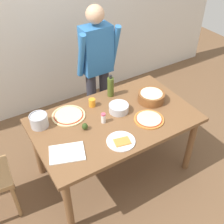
{
  "coord_description": "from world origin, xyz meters",
  "views": [
    {
      "loc": [
        -1.12,
        -1.79,
        2.53
      ],
      "look_at": [
        0.0,
        0.05,
        0.81
      ],
      "focal_mm": 44.86,
      "sensor_mm": 36.0,
      "label": 1
    }
  ],
  "objects_px": {
    "pizza_raw_on_board": "(69,115)",
    "dining_table": "(115,126)",
    "avocado": "(85,126)",
    "person_cook": "(97,64)",
    "olive_oil_bottle": "(111,87)",
    "steel_pot": "(39,120)",
    "cup_orange": "(92,103)",
    "popcorn_bowl": "(151,96)",
    "cutting_board_white": "(67,153)",
    "salt_shaker": "(103,118)",
    "pizza_cooked_on_tray": "(149,119)",
    "plate_with_slice": "(121,141)",
    "mixing_bowl_steel": "(119,108)"
  },
  "relations": [
    {
      "from": "salt_shaker",
      "to": "cutting_board_white",
      "type": "xyz_separation_m",
      "value": [
        -0.47,
        -0.19,
        -0.05
      ]
    },
    {
      "from": "steel_pot",
      "to": "cup_orange",
      "type": "xyz_separation_m",
      "value": [
        0.57,
        0.02,
        -0.02
      ]
    },
    {
      "from": "mixing_bowl_steel",
      "to": "pizza_cooked_on_tray",
      "type": "bearing_deg",
      "value": -56.04
    },
    {
      "from": "person_cook",
      "to": "pizza_raw_on_board",
      "type": "height_order",
      "value": "person_cook"
    },
    {
      "from": "cutting_board_white",
      "to": "cup_orange",
      "type": "bearing_deg",
      "value": 43.69
    },
    {
      "from": "plate_with_slice",
      "to": "olive_oil_bottle",
      "type": "height_order",
      "value": "olive_oil_bottle"
    },
    {
      "from": "pizza_cooked_on_tray",
      "to": "cup_orange",
      "type": "xyz_separation_m",
      "value": [
        -0.37,
        0.49,
        0.03
      ]
    },
    {
      "from": "pizza_cooked_on_tray",
      "to": "mixing_bowl_steel",
      "type": "bearing_deg",
      "value": 123.96
    },
    {
      "from": "cup_orange",
      "to": "salt_shaker",
      "type": "relative_size",
      "value": 0.8
    },
    {
      "from": "steel_pot",
      "to": "cup_orange",
      "type": "height_order",
      "value": "steel_pot"
    },
    {
      "from": "cutting_board_white",
      "to": "avocado",
      "type": "distance_m",
      "value": 0.34
    },
    {
      "from": "popcorn_bowl",
      "to": "steel_pot",
      "type": "distance_m",
      "value": 1.17
    },
    {
      "from": "person_cook",
      "to": "plate_with_slice",
      "type": "xyz_separation_m",
      "value": [
        -0.35,
        -1.06,
        -0.17
      ]
    },
    {
      "from": "pizza_cooked_on_tray",
      "to": "steel_pot",
      "type": "relative_size",
      "value": 1.69
    },
    {
      "from": "person_cook",
      "to": "cutting_board_white",
      "type": "bearing_deg",
      "value": -131.13
    },
    {
      "from": "dining_table",
      "to": "avocado",
      "type": "relative_size",
      "value": 22.86
    },
    {
      "from": "olive_oil_bottle",
      "to": "avocado",
      "type": "xyz_separation_m",
      "value": [
        -0.49,
        -0.35,
        -0.08
      ]
    },
    {
      "from": "person_cook",
      "to": "steel_pot",
      "type": "bearing_deg",
      "value": -151.95
    },
    {
      "from": "steel_pot",
      "to": "plate_with_slice",
      "type": "bearing_deg",
      "value": -47.26
    },
    {
      "from": "mixing_bowl_steel",
      "to": "salt_shaker",
      "type": "height_order",
      "value": "salt_shaker"
    },
    {
      "from": "olive_oil_bottle",
      "to": "cup_orange",
      "type": "distance_m",
      "value": 0.28
    },
    {
      "from": "person_cook",
      "to": "pizza_cooked_on_tray",
      "type": "xyz_separation_m",
      "value": [
        0.05,
        -0.95,
        -0.17
      ]
    },
    {
      "from": "olive_oil_bottle",
      "to": "salt_shaker",
      "type": "xyz_separation_m",
      "value": [
        -0.29,
        -0.35,
        -0.06
      ]
    },
    {
      "from": "plate_with_slice",
      "to": "cup_orange",
      "type": "xyz_separation_m",
      "value": [
        0.03,
        0.6,
        0.03
      ]
    },
    {
      "from": "person_cook",
      "to": "pizza_cooked_on_tray",
      "type": "relative_size",
      "value": 5.51
    },
    {
      "from": "salt_shaker",
      "to": "avocado",
      "type": "relative_size",
      "value": 1.51
    },
    {
      "from": "pizza_cooked_on_tray",
      "to": "avocado",
      "type": "relative_size",
      "value": 4.2
    },
    {
      "from": "popcorn_bowl",
      "to": "avocado",
      "type": "xyz_separation_m",
      "value": [
        -0.81,
        -0.04,
        -0.03
      ]
    },
    {
      "from": "pizza_raw_on_board",
      "to": "salt_shaker",
      "type": "xyz_separation_m",
      "value": [
        0.25,
        -0.26,
        0.04
      ]
    },
    {
      "from": "steel_pot",
      "to": "person_cook",
      "type": "bearing_deg",
      "value": 28.05
    },
    {
      "from": "salt_shaker",
      "to": "olive_oil_bottle",
      "type": "bearing_deg",
      "value": 50.04
    },
    {
      "from": "plate_with_slice",
      "to": "cutting_board_white",
      "type": "height_order",
      "value": "plate_with_slice"
    },
    {
      "from": "dining_table",
      "to": "plate_with_slice",
      "type": "relative_size",
      "value": 6.15
    },
    {
      "from": "pizza_raw_on_board",
      "to": "salt_shaker",
      "type": "relative_size",
      "value": 3.15
    },
    {
      "from": "plate_with_slice",
      "to": "salt_shaker",
      "type": "height_order",
      "value": "salt_shaker"
    },
    {
      "from": "person_cook",
      "to": "olive_oil_bottle",
      "type": "height_order",
      "value": "person_cook"
    },
    {
      "from": "salt_shaker",
      "to": "pizza_cooked_on_tray",
      "type": "bearing_deg",
      "value": -26.55
    },
    {
      "from": "person_cook",
      "to": "cutting_board_white",
      "type": "xyz_separation_m",
      "value": [
        -0.82,
        -0.94,
        -0.17
      ]
    },
    {
      "from": "cutting_board_white",
      "to": "person_cook",
      "type": "bearing_deg",
      "value": 48.87
    },
    {
      "from": "avocado",
      "to": "pizza_raw_on_board",
      "type": "bearing_deg",
      "value": 101.2
    },
    {
      "from": "dining_table",
      "to": "cutting_board_white",
      "type": "xyz_separation_m",
      "value": [
        -0.59,
        -0.18,
        0.1
      ]
    },
    {
      "from": "dining_table",
      "to": "pizza_cooked_on_tray",
      "type": "xyz_separation_m",
      "value": [
        0.28,
        -0.19,
        0.1
      ]
    },
    {
      "from": "olive_oil_bottle",
      "to": "mixing_bowl_steel",
      "type": "bearing_deg",
      "value": -104.62
    },
    {
      "from": "plate_with_slice",
      "to": "popcorn_bowl",
      "type": "relative_size",
      "value": 0.93
    },
    {
      "from": "popcorn_bowl",
      "to": "mixing_bowl_steel",
      "type": "xyz_separation_m",
      "value": [
        -0.39,
        0.03,
        -0.02
      ]
    },
    {
      "from": "mixing_bowl_steel",
      "to": "salt_shaker",
      "type": "xyz_separation_m",
      "value": [
        -0.22,
        -0.07,
        0.01
      ]
    },
    {
      "from": "dining_table",
      "to": "steel_pot",
      "type": "relative_size",
      "value": 9.22
    },
    {
      "from": "dining_table",
      "to": "pizza_raw_on_board",
      "type": "xyz_separation_m",
      "value": [
        -0.37,
        0.27,
        0.1
      ]
    },
    {
      "from": "pizza_raw_on_board",
      "to": "dining_table",
      "type": "bearing_deg",
      "value": -36.34
    },
    {
      "from": "popcorn_bowl",
      "to": "steel_pot",
      "type": "relative_size",
      "value": 1.61
    }
  ]
}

